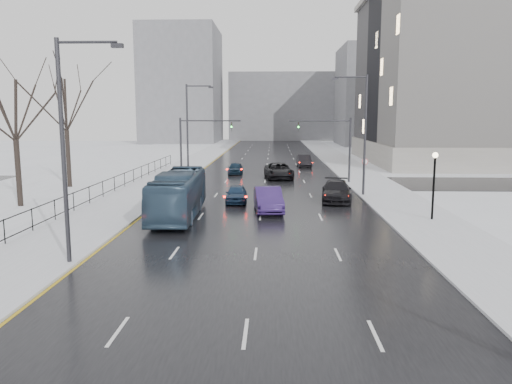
# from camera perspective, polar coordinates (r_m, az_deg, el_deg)

# --- Properties ---
(road) EXTENTS (16.00, 150.00, 0.04)m
(road) POSITION_cam_1_polar(r_m,az_deg,el_deg) (61.96, 1.20, 2.54)
(road) COLOR black
(road) RESTS_ON ground
(cross_road) EXTENTS (130.00, 10.00, 0.04)m
(cross_road) POSITION_cam_1_polar(r_m,az_deg,el_deg) (50.05, 1.01, 1.05)
(cross_road) COLOR black
(cross_road) RESTS_ON ground
(sidewalk_left) EXTENTS (5.00, 150.00, 0.16)m
(sidewalk_left) POSITION_cam_1_polar(r_m,az_deg,el_deg) (62.98, -8.41, 2.61)
(sidewalk_left) COLOR silver
(sidewalk_left) RESTS_ON ground
(sidewalk_right) EXTENTS (5.00, 150.00, 0.16)m
(sidewalk_right) POSITION_cam_1_polar(r_m,az_deg,el_deg) (62.70, 10.85, 2.52)
(sidewalk_right) COLOR silver
(sidewalk_right) RESTS_ON ground
(park_strip) EXTENTS (14.00, 150.00, 0.12)m
(park_strip) POSITION_cam_1_polar(r_m,az_deg,el_deg) (65.36, -16.64, 2.54)
(park_strip) COLOR white
(park_strip) RESTS_ON ground
(tree_park_d) EXTENTS (8.75, 8.75, 12.50)m
(tree_park_d) POSITION_cam_1_polar(r_m,az_deg,el_deg) (40.73, -25.29, -1.60)
(tree_park_d) COLOR black
(tree_park_d) RESTS_ON ground
(tree_park_e) EXTENTS (9.45, 9.45, 13.50)m
(tree_park_e) POSITION_cam_1_polar(r_m,az_deg,el_deg) (49.86, -20.48, 0.45)
(tree_park_e) COLOR black
(tree_park_e) RESTS_ON ground
(iron_fence) EXTENTS (0.06, 70.00, 1.30)m
(iron_fence) POSITION_cam_1_polar(r_m,az_deg,el_deg) (34.98, -21.36, -1.43)
(iron_fence) COLOR black
(iron_fence) RESTS_ON sidewalk_left
(streetlight_r_mid) EXTENTS (2.95, 0.25, 10.00)m
(streetlight_r_mid) POSITION_cam_1_polar(r_m,az_deg,el_deg) (42.25, 12.07, 7.06)
(streetlight_r_mid) COLOR #2D2D33
(streetlight_r_mid) RESTS_ON ground
(streetlight_l_near) EXTENTS (2.95, 0.25, 10.00)m
(streetlight_l_near) POSITION_cam_1_polar(r_m,az_deg,el_deg) (23.42, -20.72, 5.47)
(streetlight_l_near) COLOR #2D2D33
(streetlight_l_near) RESTS_ON ground
(streetlight_l_far) EXTENTS (2.95, 0.25, 10.00)m
(streetlight_l_far) POSITION_cam_1_polar(r_m,az_deg,el_deg) (54.35, -7.62, 7.51)
(streetlight_l_far) COLOR #2D2D33
(streetlight_l_far) RESTS_ON ground
(lamppost_r_mid) EXTENTS (0.36, 0.36, 4.28)m
(lamppost_r_mid) POSITION_cam_1_polar(r_m,az_deg,el_deg) (33.40, 19.69, 1.74)
(lamppost_r_mid) COLOR black
(lamppost_r_mid) RESTS_ON sidewalk_right
(mast_signal_right) EXTENTS (6.10, 0.33, 6.50)m
(mast_signal_right) POSITION_cam_1_polar(r_m,az_deg,el_deg) (50.08, 9.47, 5.64)
(mast_signal_right) COLOR #2D2D33
(mast_signal_right) RESTS_ON ground
(mast_signal_left) EXTENTS (6.10, 0.33, 6.50)m
(mast_signal_left) POSITION_cam_1_polar(r_m,az_deg,el_deg) (50.33, -7.39, 5.70)
(mast_signal_left) COLOR #2D2D33
(mast_signal_left) RESTS_ON ground
(no_uturn_sign) EXTENTS (0.60, 0.06, 2.70)m
(no_uturn_sign) POSITION_cam_1_polar(r_m,az_deg,el_deg) (46.56, 12.34, 3.10)
(no_uturn_sign) COLOR #2D2D33
(no_uturn_sign) RESTS_ON sidewalk_right
(bldg_far_right) EXTENTS (24.00, 20.00, 22.00)m
(bldg_far_right) POSITION_cam_1_polar(r_m,az_deg,el_deg) (119.79, 15.35, 10.50)
(bldg_far_right) COLOR slate
(bldg_far_right) RESTS_ON ground
(bldg_far_left) EXTENTS (18.00, 22.00, 28.00)m
(bldg_far_left) POSITION_cam_1_polar(r_m,az_deg,el_deg) (128.84, -8.41, 11.90)
(bldg_far_left) COLOR slate
(bldg_far_left) RESTS_ON ground
(bldg_far_center) EXTENTS (30.00, 18.00, 18.00)m
(bldg_far_center) POSITION_cam_1_polar(r_m,az_deg,el_deg) (141.65, 3.31, 9.67)
(bldg_far_center) COLOR slate
(bldg_far_center) RESTS_ON ground
(bus) EXTENTS (2.91, 10.88, 3.01)m
(bus) POSITION_cam_1_polar(r_m,az_deg,el_deg) (33.56, -8.85, -0.24)
(bus) COLOR #334C64
(bus) RESTS_ON road
(sedan_center_near) EXTENTS (1.69, 3.98, 1.34)m
(sedan_center_near) POSITION_cam_1_polar(r_m,az_deg,el_deg) (38.62, -2.26, -0.22)
(sedan_center_near) COLOR #19304D
(sedan_center_near) RESTS_ON road
(sedan_right_near) EXTENTS (2.31, 5.34, 1.71)m
(sedan_right_near) POSITION_cam_1_polar(r_m,az_deg,el_deg) (34.97, 1.41, -0.85)
(sedan_right_near) COLOR navy
(sedan_right_near) RESTS_ON road
(sedan_right_cross) EXTENTS (3.34, 6.24, 1.67)m
(sedan_right_cross) POSITION_cam_1_polar(r_m,az_deg,el_deg) (53.30, 2.62, 2.44)
(sedan_right_cross) COLOR black
(sedan_right_cross) RESTS_ON road
(sedan_right_far) EXTENTS (2.84, 5.75, 1.61)m
(sedan_right_far) POSITION_cam_1_polar(r_m,az_deg,el_deg) (39.72, 9.18, 0.12)
(sedan_right_far) COLOR black
(sedan_right_far) RESTS_ON road
(sedan_center_far) EXTENTS (1.64, 3.98, 1.35)m
(sedan_center_far) POSITION_cam_1_polar(r_m,az_deg,el_deg) (57.40, -2.36, 2.74)
(sedan_center_far) COLOR #122537
(sedan_center_far) RESTS_ON road
(sedan_right_distant) EXTENTS (1.88, 4.81, 1.56)m
(sedan_right_distant) POSITION_cam_1_polar(r_m,az_deg,el_deg) (65.90, 5.50, 3.57)
(sedan_right_distant) COLOR black
(sedan_right_distant) RESTS_ON road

